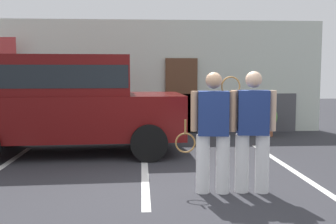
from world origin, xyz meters
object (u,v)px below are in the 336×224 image
(tennis_player_man, at_px, (213,131))
(potted_plant_by_porch, at_px, (265,119))
(parked_suv, at_px, (67,99))
(tennis_player_woman, at_px, (252,130))

(tennis_player_man, xyz_separation_m, potted_plant_by_porch, (2.32, 5.04, -0.42))
(parked_suv, distance_m, potted_plant_by_porch, 5.34)
(tennis_player_man, bearing_deg, parked_suv, -42.37)
(tennis_player_woman, bearing_deg, potted_plant_by_porch, -100.55)
(tennis_player_woman, relative_size, potted_plant_by_porch, 2.05)
(parked_suv, relative_size, tennis_player_woman, 2.71)
(parked_suv, bearing_deg, tennis_player_woman, -46.25)
(tennis_player_man, xyz_separation_m, tennis_player_woman, (0.56, -0.01, 0.02))
(tennis_player_man, relative_size, tennis_player_woman, 0.99)
(potted_plant_by_porch, bearing_deg, tennis_player_woman, -109.12)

